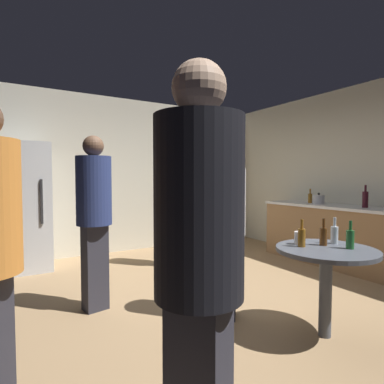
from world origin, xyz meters
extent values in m
cube|color=#9E7C56|center=(0.00, 0.00, -0.05)|extent=(5.20, 5.20, 0.10)
cube|color=beige|center=(0.00, 2.63, 1.35)|extent=(5.32, 0.06, 2.70)
cube|color=beige|center=(2.63, 0.00, 1.35)|extent=(0.06, 5.20, 2.70)
cube|color=silver|center=(-1.74, 2.20, 0.90)|extent=(0.70, 0.65, 1.80)
cube|color=#262628|center=(-1.53, 1.86, 0.99)|extent=(0.03, 0.03, 0.60)
cube|color=olive|center=(2.28, 0.20, 0.43)|extent=(0.60, 2.02, 0.86)
cube|color=silver|center=(2.28, 0.20, 0.88)|extent=(0.64, 2.06, 0.04)
cylinder|color=#B2B2B7|center=(2.23, 0.35, 0.97)|extent=(0.17, 0.17, 0.14)
sphere|color=black|center=(2.23, 0.35, 1.06)|extent=(0.04, 0.04, 0.04)
cone|color=#B2B2B7|center=(2.35, 0.35, 0.98)|extent=(0.09, 0.04, 0.06)
cylinder|color=#3F141E|center=(2.29, -0.34, 1.01)|extent=(0.08, 0.08, 0.22)
cylinder|color=#3F141E|center=(2.29, -0.34, 1.17)|extent=(0.03, 0.03, 0.09)
cylinder|color=#8C5919|center=(2.29, 0.56, 0.98)|extent=(0.06, 0.06, 0.15)
cylinder|color=#8C5919|center=(2.29, 0.56, 1.09)|extent=(0.02, 0.02, 0.08)
cylinder|color=#4C515B|center=(0.29, -1.18, 0.35)|extent=(0.10, 0.10, 0.70)
cylinder|color=#4C515B|center=(0.29, -1.18, 0.72)|extent=(0.80, 0.80, 0.03)
cylinder|color=#8C5919|center=(0.17, -1.04, 0.81)|extent=(0.06, 0.06, 0.15)
cylinder|color=#8C5919|center=(0.17, -1.04, 0.93)|extent=(0.02, 0.02, 0.08)
cylinder|color=#593314|center=(0.37, -1.10, 0.81)|extent=(0.06, 0.06, 0.15)
cylinder|color=#593314|center=(0.37, -1.10, 0.93)|extent=(0.02, 0.02, 0.08)
cylinder|color=#26662D|center=(0.44, -1.29, 0.81)|extent=(0.06, 0.06, 0.15)
cylinder|color=#26662D|center=(0.44, -1.29, 0.93)|extent=(0.02, 0.02, 0.08)
cylinder|color=silver|center=(0.51, -1.10, 0.81)|extent=(0.06, 0.06, 0.15)
cylinder|color=silver|center=(0.51, -1.10, 0.93)|extent=(0.02, 0.02, 0.08)
cylinder|color=white|center=(0.22, -0.96, 0.79)|extent=(0.08, 0.08, 0.11)
cube|color=#2D2D38|center=(-0.18, -0.47, 0.39)|extent=(0.27, 0.28, 0.78)
cylinder|color=white|center=(-0.18, -0.47, 1.09)|extent=(0.48, 0.48, 0.62)
sphere|color=brown|center=(-0.18, -0.47, 1.49)|extent=(0.19, 0.19, 0.19)
cube|color=#2D2D38|center=(-1.20, 0.34, 0.42)|extent=(0.25, 0.21, 0.85)
cylinder|color=navy|center=(-1.20, 0.34, 1.18)|extent=(0.40, 0.40, 0.67)
sphere|color=brown|center=(-1.20, 0.34, 1.62)|extent=(0.20, 0.20, 0.20)
cylinder|color=black|center=(-1.33, -1.80, 1.20)|extent=(0.46, 0.46, 0.68)
sphere|color=#D8AD8C|center=(-1.33, -1.80, 1.64)|extent=(0.20, 0.20, 0.20)
cube|color=#2D2D38|center=(0.23, 1.27, 0.43)|extent=(0.27, 0.25, 0.87)
cylinder|color=#1E727A|center=(0.23, 1.27, 1.21)|extent=(0.45, 0.45, 0.69)
sphere|color=#8C6647|center=(0.23, 1.27, 1.66)|extent=(0.21, 0.21, 0.21)
camera|label=1|loc=(-1.96, -2.78, 1.31)|focal=29.30mm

